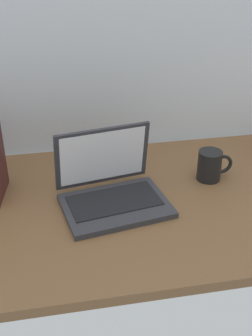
# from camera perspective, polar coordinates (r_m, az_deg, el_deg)

# --- Properties ---
(desk) EXTENTS (1.60, 0.76, 0.03)m
(desk) POSITION_cam_1_polar(r_m,az_deg,el_deg) (1.38, 1.51, -4.75)
(desk) COLOR brown
(desk) RESTS_ON ground
(laptop) EXTENTS (0.34, 0.30, 0.22)m
(laptop) POSITION_cam_1_polar(r_m,az_deg,el_deg) (1.34, -1.95, -2.63)
(laptop) COLOR #2D2D33
(laptop) RESTS_ON desk
(coffee_mug) EXTENTS (0.12, 0.08, 0.10)m
(coffee_mug) POSITION_cam_1_polar(r_m,az_deg,el_deg) (1.48, 10.84, 0.38)
(coffee_mug) COLOR black
(coffee_mug) RESTS_ON desk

